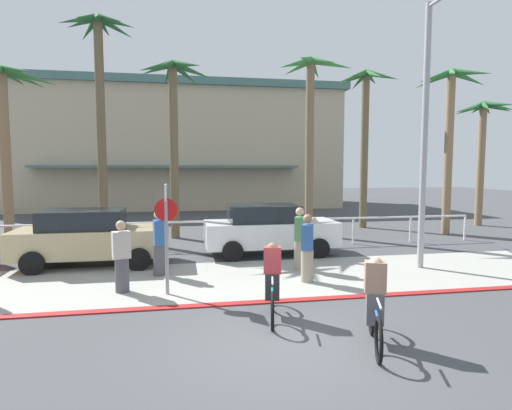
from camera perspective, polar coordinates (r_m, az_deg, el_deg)
The scene contains 22 objects.
ground_plane at distance 16.91m, azimuth -4.26°, elevation -4.91°, with size 80.00×80.00×0.00m, color #424447.
sidewalk_strip at distance 11.29m, azimuth -1.09°, elevation -9.92°, with size 44.00×4.00×0.02m, color #9E9E93.
curb_paint at distance 9.40m, azimuth 0.93°, elevation -13.01°, with size 44.00×0.24×0.03m, color maroon.
building_backdrop at distance 33.02m, azimuth -11.51°, elevation 7.67°, with size 24.99×10.26×8.90m.
rail_fence at distance 15.30m, azimuth -3.68°, elevation -2.78°, with size 19.27×0.08×1.04m.
stop_sign_bike_lane at distance 9.80m, azimuth -12.08°, elevation -2.40°, with size 0.52×0.56×2.56m.
streetlight_curb at distance 12.89m, azimuth 22.51°, elevation 10.68°, with size 0.24×2.54×7.50m.
palm_tree_1 at distance 18.30m, azimuth -30.92°, elevation 11.49°, with size 3.40×3.07×6.68m.
palm_tree_2 at distance 18.92m, azimuth -20.48°, elevation 16.58°, with size 2.94×3.44×9.08m.
palm_tree_3 at distance 17.88m, azimuth -11.09°, elevation 13.03°, with size 3.01×3.49×7.27m.
palm_tree_4 at distance 18.48m, azimuth 7.42°, elevation 13.18°, with size 3.31×3.32×7.59m.
palm_tree_5 at distance 21.29m, azimuth 14.60°, elevation 12.51°, with size 3.20×3.43×7.60m.
palm_tree_6 at distance 20.54m, azimuth 24.82°, elevation 11.18°, with size 3.25×3.15×7.21m.
palm_tree_7 at distance 24.10m, azimuth 28.47°, elevation 9.09°, with size 3.17×3.13×6.23m.
car_tan_1 at distance 13.50m, azimuth -21.51°, elevation -4.06°, with size 4.40×2.02×1.69m.
car_white_2 at distance 14.20m, azimuth 1.78°, elevation -3.27°, with size 4.40×2.02×1.69m.
cyclist_teal_0 at distance 8.39m, azimuth 2.22°, elevation -10.41°, with size 0.44×1.79×1.50m.
cyclist_blue_1 at distance 7.40m, azimuth 15.83°, elevation -12.73°, with size 0.68×1.73×1.50m.
pedestrian_0 at distance 10.39m, azimuth -17.75°, elevation -7.05°, with size 0.46×0.40×1.71m.
pedestrian_1 at distance 10.86m, azimuth 6.96°, elevation -6.18°, with size 0.42×0.47×1.76m.
pedestrian_2 at distance 12.07m, azimuth 5.93°, elevation -4.90°, with size 0.42×0.47×1.81m.
pedestrian_3 at distance 11.69m, azimuth -13.02°, elevation -5.38°, with size 0.37×0.44×1.79m.
Camera 1 is at (-1.75, -6.56, 2.94)m, focal length 29.50 mm.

